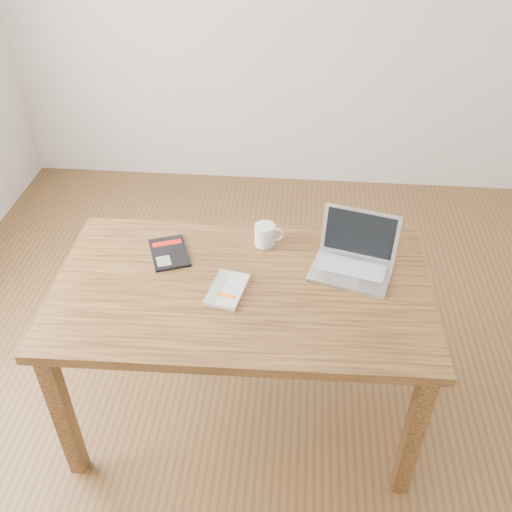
# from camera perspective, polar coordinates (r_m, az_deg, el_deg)

# --- Properties ---
(room) EXTENTS (4.04, 4.04, 2.70)m
(room) POSITION_cam_1_polar(r_m,az_deg,el_deg) (1.97, 2.23, 12.63)
(room) COLOR #52371C
(room) RESTS_ON ground
(desk) EXTENTS (1.48, 0.87, 0.75)m
(desk) POSITION_cam_1_polar(r_m,az_deg,el_deg) (2.27, -1.40, -4.64)
(desk) COLOR #4F3217
(desk) RESTS_ON ground
(white_guidebook) EXTENTS (0.16, 0.22, 0.02)m
(white_guidebook) POSITION_cam_1_polar(r_m,az_deg,el_deg) (2.18, -2.91, -3.36)
(white_guidebook) COLOR silver
(white_guidebook) RESTS_ON desk
(black_guidebook) EXTENTS (0.21, 0.25, 0.01)m
(black_guidebook) POSITION_cam_1_polar(r_m,az_deg,el_deg) (2.39, -8.67, 0.33)
(black_guidebook) COLOR black
(black_guidebook) RESTS_ON desk
(laptop) EXTENTS (0.36, 0.32, 0.22)m
(laptop) POSITION_cam_1_polar(r_m,az_deg,el_deg) (2.30, 9.77, -0.19)
(laptop) COLOR silver
(laptop) RESTS_ON desk
(coffee_mug) EXTENTS (0.12, 0.09, 0.09)m
(coffee_mug) POSITION_cam_1_polar(r_m,az_deg,el_deg) (2.39, 0.97, 2.19)
(coffee_mug) COLOR white
(coffee_mug) RESTS_ON desk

